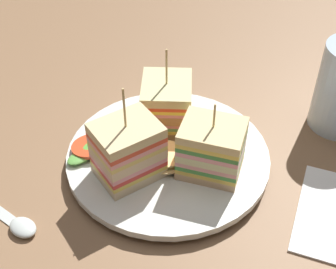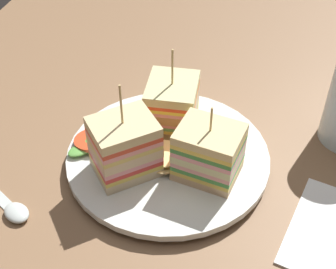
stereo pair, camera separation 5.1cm
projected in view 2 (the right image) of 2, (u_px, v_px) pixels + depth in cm
name	position (u px, v px, depth cm)	size (l,w,h in cm)	color
ground_plane	(168.00, 168.00, 59.11)	(106.02, 79.19, 1.80)	#836142
plate	(168.00, 157.00, 57.85)	(24.13, 24.13, 1.62)	white
sandwich_wedge_0	(172.00, 105.00, 59.37)	(7.46, 6.62, 10.94)	beige
sandwich_wedge_1	(125.00, 147.00, 53.09)	(8.72, 8.83, 11.94)	beige
sandwich_wedge_2	(208.00, 152.00, 52.92)	(6.57, 7.69, 9.48)	#DDB483
chip_pile	(161.00, 157.00, 55.59)	(6.07, 7.34, 1.78)	#D8B260
salad_garnish	(99.00, 144.00, 57.89)	(6.59, 7.48, 1.36)	#438831
spoon	(7.00, 204.00, 53.21)	(7.99, 12.56, 1.00)	silver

